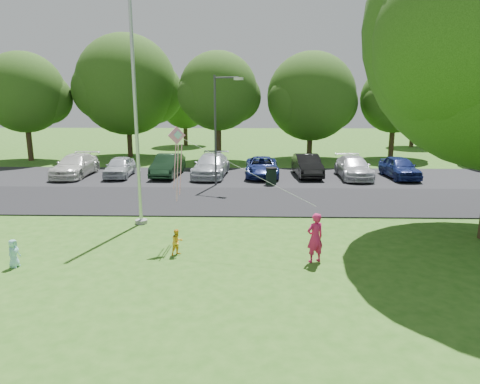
{
  "coord_description": "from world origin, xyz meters",
  "views": [
    {
      "loc": [
        1.1,
        -12.1,
        5.21
      ],
      "look_at": [
        0.67,
        4.0,
        1.6
      ],
      "focal_mm": 32.0,
      "sensor_mm": 36.0,
      "label": 1
    }
  ],
  "objects_px": {
    "street_lamp": "(219,121)",
    "child_blue": "(14,253)",
    "trash_can": "(271,176)",
    "kite": "(179,149)",
    "flagpole": "(136,123)",
    "child_yellow": "(177,242)",
    "woman": "(315,238)"
  },
  "relations": [
    {
      "from": "street_lamp",
      "to": "child_blue",
      "type": "distance_m",
      "value": 14.0
    },
    {
      "from": "child_blue",
      "to": "kite",
      "type": "height_order",
      "value": "kite"
    },
    {
      "from": "child_blue",
      "to": "kite",
      "type": "distance_m",
      "value": 6.22
    },
    {
      "from": "street_lamp",
      "to": "kite",
      "type": "xyz_separation_m",
      "value": [
        -0.66,
        -9.9,
        -0.41
      ]
    },
    {
      "from": "street_lamp",
      "to": "child_yellow",
      "type": "distance_m",
      "value": 11.75
    },
    {
      "from": "trash_can",
      "to": "woman",
      "type": "bearing_deg",
      "value": -85.95
    },
    {
      "from": "woman",
      "to": "kite",
      "type": "distance_m",
      "value": 5.58
    },
    {
      "from": "flagpole",
      "to": "trash_can",
      "type": "bearing_deg",
      "value": 54.1
    },
    {
      "from": "flagpole",
      "to": "kite",
      "type": "height_order",
      "value": "flagpole"
    },
    {
      "from": "street_lamp",
      "to": "child_blue",
      "type": "height_order",
      "value": "street_lamp"
    },
    {
      "from": "street_lamp",
      "to": "kite",
      "type": "distance_m",
      "value": 9.93
    },
    {
      "from": "child_yellow",
      "to": "child_blue",
      "type": "bearing_deg",
      "value": 149.83
    },
    {
      "from": "trash_can",
      "to": "flagpole",
      "type": "bearing_deg",
      "value": -125.9
    },
    {
      "from": "woman",
      "to": "child_yellow",
      "type": "distance_m",
      "value": 4.55
    },
    {
      "from": "flagpole",
      "to": "child_blue",
      "type": "distance_m",
      "value": 6.65
    },
    {
      "from": "trash_can",
      "to": "kite",
      "type": "height_order",
      "value": "kite"
    },
    {
      "from": "flagpole",
      "to": "trash_can",
      "type": "relative_size",
      "value": 9.29
    },
    {
      "from": "street_lamp",
      "to": "trash_can",
      "type": "xyz_separation_m",
      "value": [
        3.05,
        0.35,
        -3.3
      ]
    },
    {
      "from": "trash_can",
      "to": "child_blue",
      "type": "distance_m",
      "value": 15.37
    },
    {
      "from": "flagpole",
      "to": "child_yellow",
      "type": "height_order",
      "value": "flagpole"
    },
    {
      "from": "flagpole",
      "to": "kite",
      "type": "distance_m",
      "value": 3.15
    },
    {
      "from": "woman",
      "to": "child_blue",
      "type": "xyz_separation_m",
      "value": [
        -9.41,
        -0.68,
        -0.36
      ]
    },
    {
      "from": "trash_can",
      "to": "kite",
      "type": "distance_m",
      "value": 11.27
    },
    {
      "from": "child_blue",
      "to": "kite",
      "type": "relative_size",
      "value": 0.18
    },
    {
      "from": "flagpole",
      "to": "woman",
      "type": "distance_m",
      "value": 8.49
    },
    {
      "from": "child_yellow",
      "to": "street_lamp",
      "type": "bearing_deg",
      "value": 43.18
    },
    {
      "from": "woman",
      "to": "child_yellow",
      "type": "height_order",
      "value": "woman"
    },
    {
      "from": "woman",
      "to": "child_yellow",
      "type": "bearing_deg",
      "value": -32.03
    },
    {
      "from": "trash_can",
      "to": "child_yellow",
      "type": "height_order",
      "value": "trash_can"
    },
    {
      "from": "woman",
      "to": "child_blue",
      "type": "relative_size",
      "value": 1.81
    },
    {
      "from": "flagpole",
      "to": "woman",
      "type": "xyz_separation_m",
      "value": [
        6.65,
        -4.08,
        -3.35
      ]
    },
    {
      "from": "flagpole",
      "to": "kite",
      "type": "relative_size",
      "value": 2.02
    }
  ]
}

